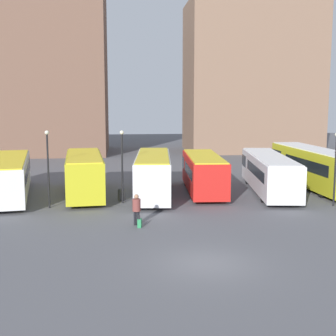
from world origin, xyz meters
The scene contains 14 objects.
ground_plane centered at (0.00, 0.00, 0.00)m, with size 160.00×160.00×0.00m, color #56565B.
building_block_right centered at (14.61, 45.91, 10.28)m, with size 17.97×11.39×20.55m.
bus_0 centered at (-11.93, 15.59, 1.60)m, with size 4.40×12.06×2.92m.
bus_1 centered at (-6.48, 15.66, 1.69)m, with size 3.48×10.07×3.12m.
bus_2 centered at (-1.33, 14.89, 1.71)m, with size 3.32×10.55×3.14m.
bus_3 centered at (2.67, 15.95, 1.58)m, with size 3.05×9.57×2.91m.
bus_4 centered at (7.76, 15.55, 1.59)m, with size 3.96×12.18×2.90m.
bus_5 centered at (11.91, 16.95, 1.78)m, with size 3.07×12.27×3.26m.
traveler centered at (-2.85, 6.69, 1.08)m, with size 0.55×0.55×1.81m.
suitcase centered at (-2.69, 6.20, 0.26)m, with size 0.28×0.39×0.72m.
lamp_post_1 centered at (-3.63, 12.72, 3.03)m, with size 0.28×0.28×5.08m.
lamp_post_2 centered at (10.66, 10.32, 2.99)m, with size 0.28×0.28×5.00m.
lamp_post_3 centered at (-8.51, 11.65, 3.08)m, with size 0.28×0.28×5.18m.
trash_bin centered at (-3.71, 13.54, 0.42)m, with size 0.52×0.52×0.85m.
Camera 1 is at (-3.63, -19.54, 7.12)m, focal length 50.00 mm.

